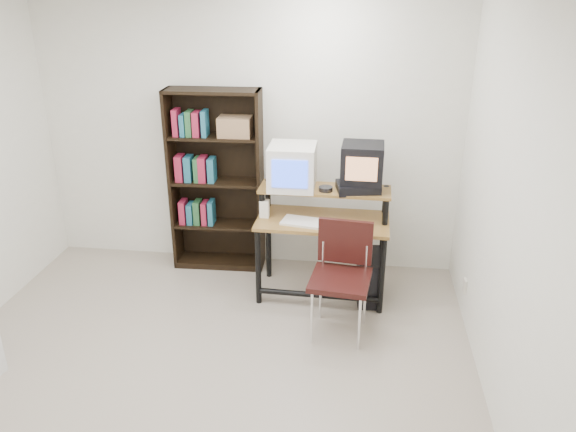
# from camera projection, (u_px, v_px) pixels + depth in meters

# --- Properties ---
(floor) EXTENTS (4.00, 4.00, 0.01)m
(floor) POSITION_uv_depth(u_px,v_px,m) (197.00, 386.00, 3.98)
(floor) COLOR #B5A896
(floor) RESTS_ON ground
(back_wall) EXTENTS (4.00, 0.01, 2.60)m
(back_wall) POSITION_uv_depth(u_px,v_px,m) (247.00, 135.00, 5.30)
(back_wall) COLOR white
(back_wall) RESTS_ON floor
(right_wall) EXTENTS (0.01, 4.00, 2.60)m
(right_wall) POSITION_uv_depth(u_px,v_px,m) (520.00, 234.00, 3.24)
(right_wall) COLOR white
(right_wall) RESTS_ON floor
(computer_desk) EXTENTS (1.15, 0.60, 0.98)m
(computer_desk) POSITION_uv_depth(u_px,v_px,m) (323.00, 224.00, 4.91)
(computer_desk) COLOR olive
(computer_desk) RESTS_ON floor
(crt_monitor) EXTENTS (0.41, 0.42, 0.38)m
(crt_monitor) POSITION_uv_depth(u_px,v_px,m) (292.00, 167.00, 4.86)
(crt_monitor) COLOR white
(crt_monitor) RESTS_ON computer_desk
(vcr) EXTENTS (0.40, 0.32, 0.08)m
(vcr) POSITION_uv_depth(u_px,v_px,m) (358.00, 188.00, 4.81)
(vcr) COLOR black
(vcr) RESTS_ON computer_desk
(crt_tv) EXTENTS (0.36, 0.36, 0.33)m
(crt_tv) POSITION_uv_depth(u_px,v_px,m) (362.00, 163.00, 4.77)
(crt_tv) COLOR black
(crt_tv) RESTS_ON vcr
(cd_spindle) EXTENTS (0.13, 0.13, 0.05)m
(cd_spindle) POSITION_uv_depth(u_px,v_px,m) (326.00, 190.00, 4.81)
(cd_spindle) COLOR #26262B
(cd_spindle) RESTS_ON computer_desk
(keyboard) EXTENTS (0.50, 0.29, 0.03)m
(keyboard) POSITION_uv_depth(u_px,v_px,m) (309.00, 224.00, 4.78)
(keyboard) COLOR white
(keyboard) RESTS_ON computer_desk
(mousepad) EXTENTS (0.25, 0.22, 0.01)m
(mousepad) POSITION_uv_depth(u_px,v_px,m) (355.00, 228.00, 4.74)
(mousepad) COLOR black
(mousepad) RESTS_ON computer_desk
(mouse) EXTENTS (0.10, 0.07, 0.03)m
(mouse) POSITION_uv_depth(u_px,v_px,m) (357.00, 226.00, 4.71)
(mouse) COLOR white
(mouse) RESTS_ON mousepad
(desk_speaker) EXTENTS (0.08, 0.08, 0.17)m
(desk_speaker) POSITION_uv_depth(u_px,v_px,m) (265.00, 209.00, 4.89)
(desk_speaker) COLOR white
(desk_speaker) RESTS_ON computer_desk
(pc_tower) EXTENTS (0.23, 0.46, 0.42)m
(pc_tower) POSITION_uv_depth(u_px,v_px,m) (369.00, 277.00, 5.00)
(pc_tower) COLOR black
(pc_tower) RESTS_ON floor
(school_chair) EXTENTS (0.50, 0.50, 0.91)m
(school_chair) POSITION_uv_depth(u_px,v_px,m) (342.00, 267.00, 4.42)
(school_chair) COLOR black
(school_chair) RESTS_ON floor
(bookshelf) EXTENTS (0.89, 0.32, 1.75)m
(bookshelf) POSITION_uv_depth(u_px,v_px,m) (217.00, 179.00, 5.36)
(bookshelf) COLOR black
(bookshelf) RESTS_ON floor
(wall_outlet) EXTENTS (0.02, 0.08, 0.12)m
(wall_outlet) POSITION_uv_depth(u_px,v_px,m) (465.00, 286.00, 4.68)
(wall_outlet) COLOR beige
(wall_outlet) RESTS_ON right_wall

